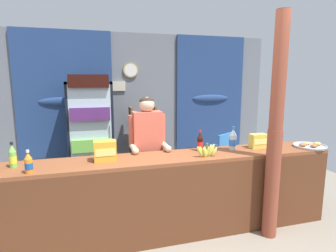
# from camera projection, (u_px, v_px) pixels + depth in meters

# --- Properties ---
(ground_plane) EXTENTS (7.22, 7.22, 0.00)m
(ground_plane) POSITION_uv_depth(u_px,v_px,m) (162.00, 207.00, 3.89)
(ground_plane) COLOR gray
(back_wall_curtained) EXTENTS (5.22, 0.22, 2.64)m
(back_wall_curtained) POSITION_uv_depth(u_px,v_px,m) (139.00, 103.00, 5.28)
(back_wall_curtained) COLOR slate
(back_wall_curtained) RESTS_ON ground
(stall_counter) EXTENTS (3.97, 0.53, 0.94)m
(stall_counter) POSITION_uv_depth(u_px,v_px,m) (171.00, 190.00, 3.03)
(stall_counter) COLOR brown
(stall_counter) RESTS_ON ground
(timber_post) EXTENTS (0.19, 0.16, 2.50)m
(timber_post) POSITION_uv_depth(u_px,v_px,m) (275.00, 135.00, 3.00)
(timber_post) COLOR brown
(timber_post) RESTS_ON ground
(drink_fridge) EXTENTS (0.72, 0.68, 1.87)m
(drink_fridge) POSITION_uv_depth(u_px,v_px,m) (91.00, 126.00, 4.56)
(drink_fridge) COLOR black
(drink_fridge) RESTS_ON ground
(bottle_shelf_rack) EXTENTS (0.48, 0.28, 1.30)m
(bottle_shelf_rack) POSITION_uv_depth(u_px,v_px,m) (143.00, 140.00, 5.09)
(bottle_shelf_rack) COLOR brown
(bottle_shelf_rack) RESTS_ON ground
(plastic_lawn_chair) EXTENTS (0.60, 0.60, 0.86)m
(plastic_lawn_chair) POSITION_uv_depth(u_px,v_px,m) (219.00, 153.00, 4.91)
(plastic_lawn_chair) COLOR #3884D6
(plastic_lawn_chair) RESTS_ON ground
(shopkeeper) EXTENTS (0.47, 0.42, 1.58)m
(shopkeeper) POSITION_uv_depth(u_px,v_px,m) (147.00, 144.00, 3.46)
(shopkeeper) COLOR #28282D
(shopkeeper) RESTS_ON ground
(soda_bottle_water) EXTENTS (0.09, 0.09, 0.29)m
(soda_bottle_water) POSITION_uv_depth(u_px,v_px,m) (233.00, 140.00, 3.37)
(soda_bottle_water) COLOR silver
(soda_bottle_water) RESTS_ON stall_counter
(soda_bottle_lime_soda) EXTENTS (0.07, 0.07, 0.26)m
(soda_bottle_lime_soda) POSITION_uv_depth(u_px,v_px,m) (13.00, 157.00, 2.68)
(soda_bottle_lime_soda) COLOR #75C64C
(soda_bottle_lime_soda) RESTS_ON stall_counter
(soda_bottle_orange_soda) EXTENTS (0.07, 0.07, 0.22)m
(soda_bottle_orange_soda) POSITION_uv_depth(u_px,v_px,m) (29.00, 163.00, 2.52)
(soda_bottle_orange_soda) COLOR orange
(soda_bottle_orange_soda) RESTS_ON stall_counter
(soda_bottle_cola) EXTENTS (0.07, 0.07, 0.25)m
(soda_bottle_cola) POSITION_uv_depth(u_px,v_px,m) (200.00, 142.00, 3.31)
(soda_bottle_cola) COLOR black
(soda_bottle_cola) RESTS_ON stall_counter
(snack_box_choco_powder) EXTENTS (0.23, 0.15, 0.22)m
(snack_box_choco_powder) POSITION_uv_depth(u_px,v_px,m) (105.00, 151.00, 2.90)
(snack_box_choco_powder) COLOR gold
(snack_box_choco_powder) RESTS_ON stall_counter
(snack_box_instant_noodle) EXTENTS (0.20, 0.12, 0.18)m
(snack_box_instant_noodle) POSITION_uv_depth(u_px,v_px,m) (258.00, 141.00, 3.45)
(snack_box_instant_noodle) COLOR #EAD14C
(snack_box_instant_noodle) RESTS_ON stall_counter
(pastry_tray) EXTENTS (0.40, 0.40, 0.07)m
(pastry_tray) POSITION_uv_depth(u_px,v_px,m) (310.00, 146.00, 3.50)
(pastry_tray) COLOR #BCBCC1
(pastry_tray) RESTS_ON stall_counter
(banana_bunch) EXTENTS (0.27, 0.06, 0.16)m
(banana_bunch) POSITION_uv_depth(u_px,v_px,m) (207.00, 151.00, 3.07)
(banana_bunch) COLOR #CCC14C
(banana_bunch) RESTS_ON stall_counter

